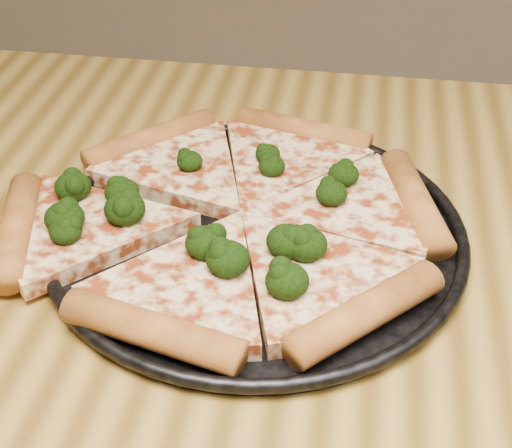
# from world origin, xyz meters

# --- Properties ---
(dining_table) EXTENTS (1.20, 0.90, 0.75)m
(dining_table) POSITION_xyz_m (0.00, 0.00, 0.66)
(dining_table) COLOR olive
(dining_table) RESTS_ON ground
(pizza_pan) EXTENTS (0.36, 0.36, 0.02)m
(pizza_pan) POSITION_xyz_m (-0.12, 0.11, 0.76)
(pizza_pan) COLOR black
(pizza_pan) RESTS_ON dining_table
(pizza) EXTENTS (0.39, 0.36, 0.03)m
(pizza) POSITION_xyz_m (-0.14, 0.12, 0.77)
(pizza) COLOR #DDBC87
(pizza) RESTS_ON pizza_pan
(broccoli_florets) EXTENTS (0.26, 0.21, 0.03)m
(broccoli_florets) POSITION_xyz_m (-0.16, 0.10, 0.78)
(broccoli_florets) COLOR black
(broccoli_florets) RESTS_ON pizza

